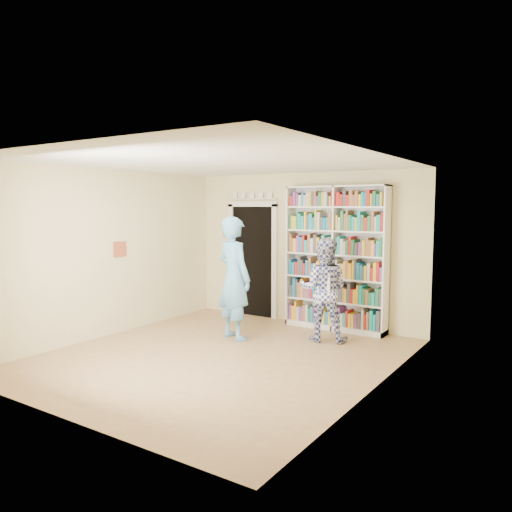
{
  "coord_description": "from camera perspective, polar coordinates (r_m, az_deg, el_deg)",
  "views": [
    {
      "loc": [
        4.18,
        -5.45,
        2.11
      ],
      "look_at": [
        0.01,
        0.9,
        1.35
      ],
      "focal_mm": 35.0,
      "sensor_mm": 36.0,
      "label": 1
    }
  ],
  "objects": [
    {
      "name": "ceiling",
      "position": [
        6.89,
        -4.28,
        10.62
      ],
      "size": [
        5.0,
        5.0,
        0.0
      ],
      "primitive_type": "plane",
      "rotation": [
        3.14,
        0.0,
        0.0
      ],
      "color": "white",
      "rests_on": "wall_back"
    },
    {
      "name": "wall_right",
      "position": [
        5.83,
        13.66,
        -1.93
      ],
      "size": [
        0.0,
        5.0,
        5.0
      ],
      "primitive_type": "plane",
      "rotation": [
        1.57,
        0.0,
        -1.57
      ],
      "color": "beige",
      "rests_on": "floor"
    },
    {
      "name": "man_blue",
      "position": [
        7.9,
        -2.52,
        -2.55
      ],
      "size": [
        0.83,
        0.68,
        1.95
      ],
      "primitive_type": "imported",
      "rotation": [
        0.0,
        0.0,
        2.79
      ],
      "color": "#60A5D6",
      "rests_on": "floor"
    },
    {
      "name": "wall_back",
      "position": [
        9.01,
        5.52,
        0.86
      ],
      "size": [
        4.5,
        0.0,
        4.5
      ],
      "primitive_type": "plane",
      "rotation": [
        1.57,
        0.0,
        0.0
      ],
      "color": "beige",
      "rests_on": "floor"
    },
    {
      "name": "paper_sheet",
      "position": [
        7.65,
        7.72,
        -3.06
      ],
      "size": [
        0.2,
        0.03,
        0.28
      ],
      "primitive_type": "cube",
      "rotation": [
        0.0,
        0.0,
        0.12
      ],
      "color": "white",
      "rests_on": "man_plaid"
    },
    {
      "name": "floor",
      "position": [
        7.18,
        -4.12,
        -11.38
      ],
      "size": [
        5.0,
        5.0,
        0.0
      ],
      "primitive_type": "plane",
      "color": "#A1704E",
      "rests_on": "ground"
    },
    {
      "name": "bookshelf",
      "position": [
        8.58,
        9.14,
        -0.18
      ],
      "size": [
        1.78,
        0.33,
        2.45
      ],
      "rotation": [
        0.0,
        0.0,
        0.41
      ],
      "color": "white",
      "rests_on": "floor"
    },
    {
      "name": "man_plaid",
      "position": [
        7.87,
        7.73,
        -3.84
      ],
      "size": [
        0.94,
        0.83,
        1.62
      ],
      "primitive_type": "imported",
      "rotation": [
        0.0,
        0.0,
        3.46
      ],
      "color": "navy",
      "rests_on": "floor"
    },
    {
      "name": "doorway",
      "position": [
        9.57,
        -0.39,
        0.14
      ],
      "size": [
        1.1,
        0.08,
        2.43
      ],
      "color": "black",
      "rests_on": "floor"
    },
    {
      "name": "wall_art",
      "position": [
        8.57,
        -15.29,
        0.77
      ],
      "size": [
        0.03,
        0.25,
        0.25
      ],
      "primitive_type": "cube",
      "color": "brown",
      "rests_on": "wall_left"
    },
    {
      "name": "wall_left",
      "position": [
        8.46,
        -16.39,
        0.33
      ],
      "size": [
        0.0,
        5.0,
        5.0
      ],
      "primitive_type": "plane",
      "rotation": [
        1.57,
        0.0,
        1.57
      ],
      "color": "beige",
      "rests_on": "floor"
    }
  ]
}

